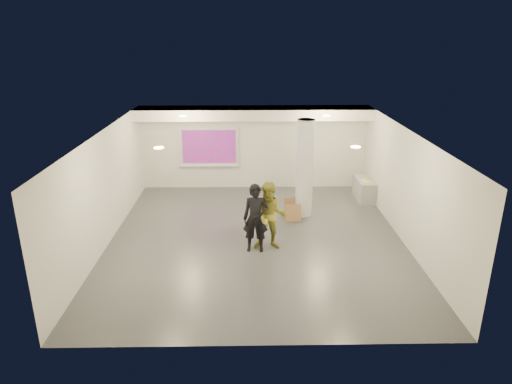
{
  "coord_description": "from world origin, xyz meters",
  "views": [
    {
      "loc": [
        -0.22,
        -11.42,
        5.43
      ],
      "look_at": [
        0.0,
        0.4,
        1.25
      ],
      "focal_mm": 32.0,
      "sensor_mm": 36.0,
      "label": 1
    }
  ],
  "objects_px": {
    "projection_screen": "(209,147)",
    "man": "(270,216)",
    "credenza": "(364,190)",
    "column": "(305,169)",
    "woman": "(256,218)"
  },
  "relations": [
    {
      "from": "projection_screen",
      "to": "credenza",
      "type": "relative_size",
      "value": 1.7
    },
    {
      "from": "column",
      "to": "projection_screen",
      "type": "bearing_deg",
      "value": 139.44
    },
    {
      "from": "column",
      "to": "credenza",
      "type": "relative_size",
      "value": 2.43
    },
    {
      "from": "credenza",
      "to": "woman",
      "type": "bearing_deg",
      "value": -135.89
    },
    {
      "from": "projection_screen",
      "to": "credenza",
      "type": "bearing_deg",
      "value": -14.29
    },
    {
      "from": "projection_screen",
      "to": "man",
      "type": "xyz_separation_m",
      "value": [
        1.96,
        -4.96,
        -0.62
      ]
    },
    {
      "from": "column",
      "to": "man",
      "type": "relative_size",
      "value": 1.65
    },
    {
      "from": "credenza",
      "to": "man",
      "type": "xyz_separation_m",
      "value": [
        -3.36,
        -3.61,
        0.55
      ]
    },
    {
      "from": "column",
      "to": "projection_screen",
      "type": "distance_m",
      "value": 4.08
    },
    {
      "from": "column",
      "to": "man",
      "type": "distance_m",
      "value": 2.65
    },
    {
      "from": "credenza",
      "to": "woman",
      "type": "xyz_separation_m",
      "value": [
        -3.75,
        -3.74,
        0.54
      ]
    },
    {
      "from": "man",
      "to": "credenza",
      "type": "bearing_deg",
      "value": 50.4
    },
    {
      "from": "projection_screen",
      "to": "column",
      "type": "bearing_deg",
      "value": -40.56
    },
    {
      "from": "column",
      "to": "man",
      "type": "height_order",
      "value": "column"
    },
    {
      "from": "column",
      "to": "woman",
      "type": "bearing_deg",
      "value": -122.01
    }
  ]
}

